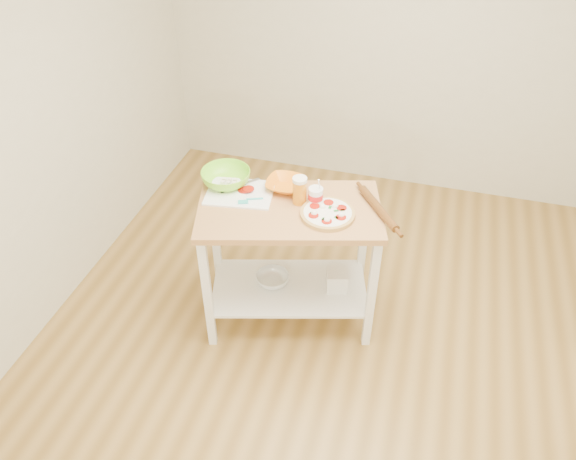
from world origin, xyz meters
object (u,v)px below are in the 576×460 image
(green_bowl, at_px, (226,178))
(rolling_pin, at_px, (378,208))
(prep_island, at_px, (289,242))
(yogurt_tub, at_px, (316,196))
(pizza, at_px, (328,213))
(shelf_glass_bowl, at_px, (273,279))
(cutting_board, at_px, (240,192))
(shelf_bin, at_px, (337,280))
(spatula, at_px, (249,200))
(orange_bowl, at_px, (286,185))
(beer_pint, at_px, (300,190))
(knife, at_px, (235,187))

(green_bowl, xyz_separation_m, rolling_pin, (0.95, -0.03, -0.02))
(prep_island, xyz_separation_m, yogurt_tub, (0.13, 0.09, 0.31))
(pizza, relative_size, shelf_glass_bowl, 1.45)
(cutting_board, relative_size, shelf_bin, 3.29)
(shelf_bin, bearing_deg, cutting_board, -178.68)
(cutting_board, distance_m, yogurt_tub, 0.47)
(cutting_board, relative_size, spatula, 3.15)
(shelf_bin, bearing_deg, pizza, -127.97)
(orange_bowl, relative_size, beer_pint, 1.37)
(cutting_board, height_order, knife, cutting_board)
(pizza, relative_size, shelf_bin, 2.38)
(pizza, distance_m, green_bowl, 0.69)
(prep_island, distance_m, cutting_board, 0.43)
(knife, distance_m, beer_pint, 0.42)
(knife, height_order, shelf_bin, knife)
(pizza, height_order, rolling_pin, rolling_pin)
(beer_pint, bearing_deg, cutting_board, -178.72)
(shelf_glass_bowl, bearing_deg, beer_pint, 23.61)
(spatula, bearing_deg, rolling_pin, -12.23)
(rolling_pin, bearing_deg, orange_bowl, 172.00)
(rolling_pin, relative_size, shelf_bin, 3.14)
(spatula, xyz_separation_m, beer_pint, (0.29, 0.08, 0.07))
(beer_pint, xyz_separation_m, shelf_glass_bowl, (-0.16, -0.07, -0.69))
(green_bowl, distance_m, shelf_bin, 0.97)
(knife, distance_m, orange_bowl, 0.31)
(spatula, height_order, rolling_pin, rolling_pin)
(green_bowl, height_order, shelf_glass_bowl, green_bowl)
(cutting_board, xyz_separation_m, spatula, (0.09, -0.07, 0.01))
(spatula, height_order, beer_pint, beer_pint)
(beer_pint, bearing_deg, yogurt_tub, 10.52)
(yogurt_tub, xyz_separation_m, shelf_bin, (0.16, -0.01, -0.63))
(rolling_pin, bearing_deg, prep_island, -168.07)
(yogurt_tub, distance_m, shelf_glass_bowl, 0.71)
(orange_bowl, distance_m, shelf_bin, 0.72)
(cutting_board, bearing_deg, orange_bowl, 17.81)
(green_bowl, bearing_deg, beer_pint, -7.43)
(cutting_board, bearing_deg, spatula, -48.30)
(spatula, distance_m, rolling_pin, 0.76)
(prep_island, xyz_separation_m, shelf_glass_bowl, (-0.12, 0.00, -0.35))
(knife, height_order, orange_bowl, orange_bowl)
(prep_island, height_order, knife, knife)
(shelf_bin, bearing_deg, shelf_glass_bowl, -169.77)
(orange_bowl, bearing_deg, green_bowl, -171.84)
(knife, xyz_separation_m, green_bowl, (-0.07, 0.04, 0.03))
(cutting_board, bearing_deg, shelf_bin, -6.95)
(knife, xyz_separation_m, rolling_pin, (0.88, 0.01, 0.01))
(spatula, relative_size, rolling_pin, 0.33)
(beer_pint, bearing_deg, green_bowl, 172.57)
(pizza, bearing_deg, shelf_bin, 52.03)
(beer_pint, relative_size, shelf_glass_bowl, 0.79)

